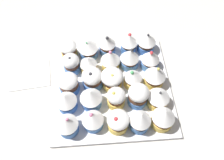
# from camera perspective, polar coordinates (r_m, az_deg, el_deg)

# --- Properties ---
(ground_plane) EXTENTS (1.80, 1.80, 0.03)m
(ground_plane) POSITION_cam_1_polar(r_m,az_deg,el_deg) (0.72, 0.00, -2.44)
(ground_plane) COLOR beige
(baking_tray) EXTENTS (0.37, 0.37, 0.01)m
(baking_tray) POSITION_cam_1_polar(r_m,az_deg,el_deg) (0.70, 0.00, -1.58)
(baking_tray) COLOR silver
(baking_tray) RESTS_ON ground_plane
(cupcake_0) EXTENTS (0.06, 0.06, 0.07)m
(cupcake_0) POSITION_cam_1_polar(r_m,az_deg,el_deg) (0.61, -11.59, -11.35)
(cupcake_0) COLOR #477AC6
(cupcake_0) RESTS_ON baking_tray
(cupcake_1) EXTENTS (0.06, 0.06, 0.07)m
(cupcake_1) POSITION_cam_1_polar(r_m,az_deg,el_deg) (0.61, -4.98, -10.33)
(cupcake_1) COLOR #477AC6
(cupcake_1) RESTS_ON baking_tray
(cupcake_2) EXTENTS (0.06, 0.06, 0.07)m
(cupcake_2) POSITION_cam_1_polar(r_m,az_deg,el_deg) (0.60, 1.58, -10.75)
(cupcake_2) COLOR #EFC651
(cupcake_2) RESTS_ON baking_tray
(cupcake_3) EXTENTS (0.06, 0.06, 0.08)m
(cupcake_3) POSITION_cam_1_polar(r_m,az_deg,el_deg) (0.60, 7.37, -10.37)
(cupcake_3) COLOR #477AC6
(cupcake_3) RESTS_ON baking_tray
(cupcake_4) EXTENTS (0.06, 0.06, 0.08)m
(cupcake_4) POSITION_cam_1_polar(r_m,az_deg,el_deg) (0.62, 13.19, -9.48)
(cupcake_4) COLOR #EFC651
(cupcake_4) RESTS_ON baking_tray
(cupcake_5) EXTENTS (0.06, 0.06, 0.07)m
(cupcake_5) POSITION_cam_1_polar(r_m,az_deg,el_deg) (0.64, -11.81, -5.39)
(cupcake_5) COLOR #477AC6
(cupcake_5) RESTS_ON baking_tray
(cupcake_6) EXTENTS (0.06, 0.06, 0.07)m
(cupcake_6) POSITION_cam_1_polar(r_m,az_deg,el_deg) (0.63, -5.47, -4.74)
(cupcake_6) COLOR #477AC6
(cupcake_6) RESTS_ON baking_tray
(cupcake_7) EXTENTS (0.05, 0.05, 0.07)m
(cupcake_7) POSITION_cam_1_polar(r_m,az_deg,el_deg) (0.63, 1.08, -4.70)
(cupcake_7) COLOR #EFC651
(cupcake_7) RESTS_ON baking_tray
(cupcake_8) EXTENTS (0.06, 0.06, 0.08)m
(cupcake_8) POSITION_cam_1_polar(r_m,az_deg,el_deg) (0.64, 6.82, -3.99)
(cupcake_8) COLOR #477AC6
(cupcake_8) RESTS_ON baking_tray
(cupcake_9) EXTENTS (0.06, 0.06, 0.07)m
(cupcake_9) POSITION_cam_1_polar(r_m,az_deg,el_deg) (0.65, 12.00, -4.50)
(cupcake_9) COLOR #EFC651
(cupcake_9) RESTS_ON baking_tray
(cupcake_10) EXTENTS (0.06, 0.06, 0.07)m
(cupcake_10) POSITION_cam_1_polar(r_m,az_deg,el_deg) (0.67, -11.23, -0.92)
(cupcake_10) COLOR #477AC6
(cupcake_10) RESTS_ON baking_tray
(cupcake_11) EXTENTS (0.06, 0.06, 0.07)m
(cupcake_11) POSITION_cam_1_polar(r_m,az_deg,el_deg) (0.67, -5.14, 0.37)
(cupcake_11) COLOR #477AC6
(cupcake_11) RESTS_ON baking_tray
(cupcake_12) EXTENTS (0.07, 0.07, 0.07)m
(cupcake_12) POSITION_cam_1_polar(r_m,az_deg,el_deg) (0.66, 0.09, 0.04)
(cupcake_12) COLOR #EFC651
(cupcake_12) RESTS_ON baking_tray
(cupcake_13) EXTENTS (0.06, 0.06, 0.07)m
(cupcake_13) POSITION_cam_1_polar(r_m,az_deg,el_deg) (0.67, 5.45, 0.69)
(cupcake_13) COLOR #EFC651
(cupcake_13) RESTS_ON baking_tray
(cupcake_14) EXTENTS (0.07, 0.07, 0.08)m
(cupcake_14) POSITION_cam_1_polar(r_m,az_deg,el_deg) (0.68, 11.11, 1.14)
(cupcake_14) COLOR #EFC651
(cupcake_14) RESTS_ON baking_tray
(cupcake_15) EXTENTS (0.05, 0.05, 0.07)m
(cupcake_15) POSITION_cam_1_polar(r_m,az_deg,el_deg) (0.71, -10.58, 4.27)
(cupcake_15) COLOR #477AC6
(cupcake_15) RESTS_ON baking_tray
(cupcake_16) EXTENTS (0.05, 0.05, 0.07)m
(cupcake_16) POSITION_cam_1_polar(r_m,az_deg,el_deg) (0.70, -6.17, 4.01)
(cupcake_16) COLOR #EFC651
(cupcake_16) RESTS_ON baking_tray
(cupcake_17) EXTENTS (0.06, 0.06, 0.08)m
(cupcake_17) POSITION_cam_1_polar(r_m,az_deg,el_deg) (0.70, -0.54, 5.31)
(cupcake_17) COLOR #EFC651
(cupcake_17) RESTS_ON baking_tray
(cupcake_18) EXTENTS (0.06, 0.06, 0.08)m
(cupcake_18) POSITION_cam_1_polar(r_m,az_deg,el_deg) (0.71, 4.66, 5.71)
(cupcake_18) COLOR #477AC6
(cupcake_18) RESTS_ON baking_tray
(cupcake_19) EXTENTS (0.06, 0.06, 0.08)m
(cupcake_19) POSITION_cam_1_polar(r_m,az_deg,el_deg) (0.72, 9.99, 5.43)
(cupcake_19) COLOR #477AC6
(cupcake_19) RESTS_ON baking_tray
(cupcake_20) EXTENTS (0.06, 0.06, 0.06)m
(cupcake_20) POSITION_cam_1_polar(r_m,az_deg,el_deg) (0.75, -11.23, 7.80)
(cupcake_20) COLOR #EFC651
(cupcake_20) RESTS_ON baking_tray
(cupcake_21) EXTENTS (0.07, 0.07, 0.07)m
(cupcake_21) POSITION_cam_1_polar(r_m,az_deg,el_deg) (0.74, -6.19, 8.10)
(cupcake_21) COLOR #477AC6
(cupcake_21) RESTS_ON baking_tray
(cupcake_22) EXTENTS (0.06, 0.06, 0.08)m
(cupcake_22) POSITION_cam_1_polar(r_m,az_deg,el_deg) (0.75, -1.21, 9.26)
(cupcake_22) COLOR #477AC6
(cupcake_22) RESTS_ON baking_tray
(cupcake_23) EXTENTS (0.06, 0.06, 0.08)m
(cupcake_23) POSITION_cam_1_polar(r_m,az_deg,el_deg) (0.75, 4.39, 9.57)
(cupcake_23) COLOR #477AC6
(cupcake_23) RESTS_ON baking_tray
(cupcake_24) EXTENTS (0.06, 0.06, 0.08)m
(cupcake_24) POSITION_cam_1_polar(r_m,az_deg,el_deg) (0.76, 9.00, 9.69)
(cupcake_24) COLOR #477AC6
(cupcake_24) RESTS_ON baking_tray
(napkin) EXTENTS (0.14, 0.12, 0.01)m
(napkin) POSITION_cam_1_polar(r_m,az_deg,el_deg) (0.78, -20.67, 1.26)
(napkin) COLOR white
(napkin) RESTS_ON ground_plane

